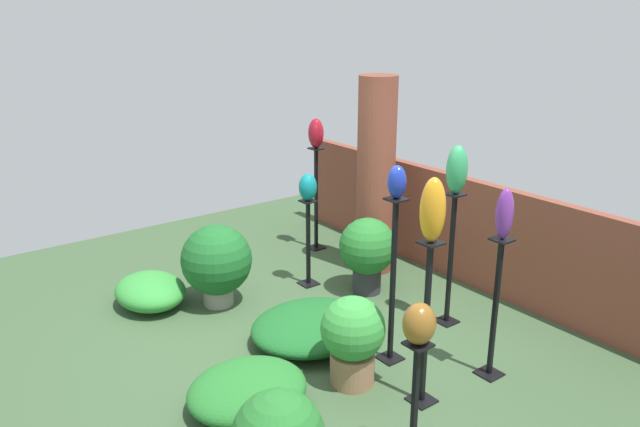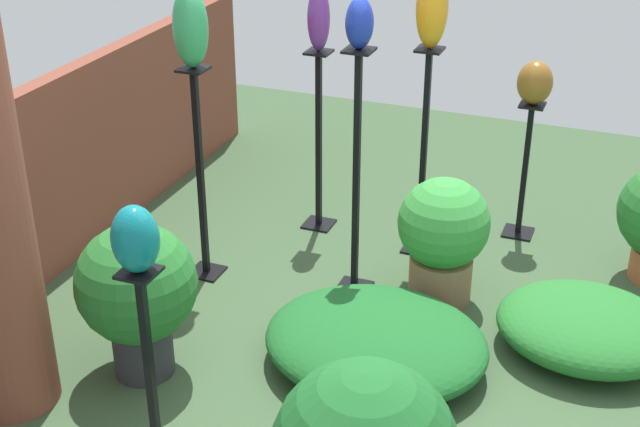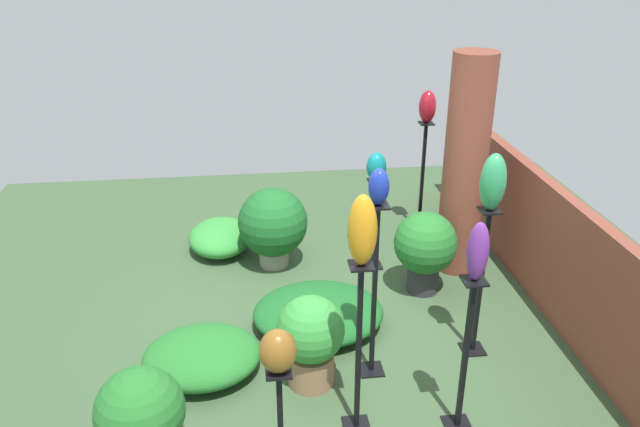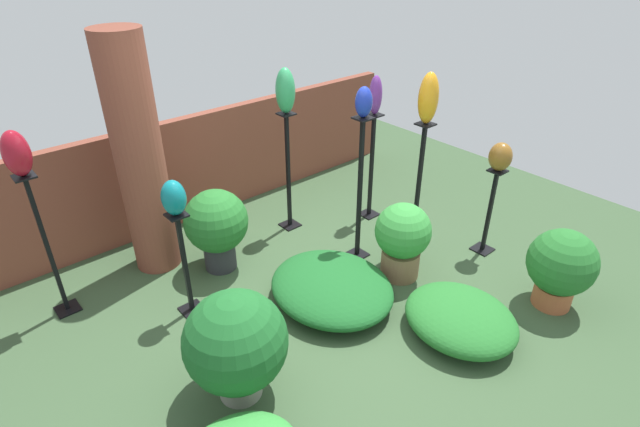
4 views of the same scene
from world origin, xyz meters
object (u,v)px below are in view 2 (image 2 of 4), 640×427
at_px(pedestal_teal, 150,377).
at_px(pedestal_cobalt, 356,185).
at_px(potted_plant_mid_right, 137,290).
at_px(pedestal_violet, 319,149).
at_px(art_vase_bronze, 535,83).
at_px(potted_plant_front_left, 443,234).
at_px(art_vase_amber, 432,7).
at_px(art_vase_jade, 190,27).
at_px(art_vase_violet, 319,18).
at_px(art_vase_cobalt, 360,23).
at_px(pedestal_jade, 201,184).
at_px(pedestal_bronze, 524,177).
at_px(art_vase_teal, 135,239).
at_px(pedestal_amber, 423,162).

relative_size(pedestal_teal, pedestal_cobalt, 0.66).
bearing_deg(potted_plant_mid_right, pedestal_violet, -7.51).
xyz_separation_m(art_vase_bronze, potted_plant_front_left, (-1.01, 0.30, -0.65)).
xyz_separation_m(art_vase_amber, art_vase_jade, (-0.79, 1.17, -0.04)).
relative_size(pedestal_cobalt, potted_plant_mid_right, 1.77).
bearing_deg(potted_plant_mid_right, art_vase_violet, -7.51).
xyz_separation_m(pedestal_cobalt, art_vase_cobalt, (0.00, -0.00, 0.96)).
height_order(art_vase_cobalt, potted_plant_mid_right, art_vase_cobalt).
height_order(pedestal_teal, art_vase_violet, art_vase_violet).
height_order(art_vase_amber, art_vase_cobalt, art_vase_amber).
bearing_deg(art_vase_amber, art_vase_violet, 83.74).
bearing_deg(art_vase_amber, art_vase_jade, 124.00).
xyz_separation_m(pedestal_jade, pedestal_bronze, (1.26, -1.75, -0.20)).
relative_size(pedestal_bronze, art_vase_teal, 3.12).
bearing_deg(art_vase_jade, pedestal_amber, -56.00).
height_order(pedestal_amber, potted_plant_front_left, pedestal_amber).
bearing_deg(potted_plant_mid_right, art_vase_cobalt, -32.57).
bearing_deg(pedestal_amber, pedestal_violet, 83.74).
bearing_deg(potted_plant_mid_right, pedestal_cobalt, -32.57).
bearing_deg(art_vase_amber, art_vase_teal, 165.93).
xyz_separation_m(art_vase_teal, art_vase_cobalt, (1.74, -0.36, 0.50)).
relative_size(pedestal_jade, potted_plant_front_left, 1.73).
xyz_separation_m(pedestal_violet, art_vase_teal, (-2.45, -0.15, 0.58)).
bearing_deg(pedestal_cobalt, pedestal_jade, 100.13).
xyz_separation_m(art_vase_teal, art_vase_violet, (2.45, 0.15, 0.31)).
distance_m(art_vase_amber, potted_plant_mid_right, 2.36).
distance_m(pedestal_teal, potted_plant_mid_right, 0.68).
bearing_deg(art_vase_amber, pedestal_teal, 165.93).
bearing_deg(pedestal_cobalt, art_vase_teal, 168.39).
bearing_deg(pedestal_cobalt, pedestal_teal, 168.39).
bearing_deg(pedestal_cobalt, pedestal_bronze, -36.78).
xyz_separation_m(pedestal_bronze, potted_plant_front_left, (-1.01, 0.30, 0.01)).
height_order(pedestal_bronze, art_vase_bronze, art_vase_bronze).
relative_size(pedestal_teal, art_vase_cobalt, 3.56).
xyz_separation_m(pedestal_bronze, art_vase_cobalt, (-1.09, 0.81, 1.23)).
height_order(pedestal_teal, pedestal_cobalt, pedestal_cobalt).
bearing_deg(art_vase_violet, potted_plant_front_left, -121.22).
bearing_deg(pedestal_amber, pedestal_cobalt, 159.35).
distance_m(pedestal_cobalt, art_vase_teal, 1.84).
bearing_deg(pedestal_violet, pedestal_cobalt, -143.98).
xyz_separation_m(pedestal_teal, art_vase_bronze, (2.83, -1.17, 0.63)).
height_order(pedestal_jade, art_vase_jade, art_vase_jade).
bearing_deg(pedestal_jade, art_vase_jade, 0.00).
distance_m(pedestal_bronze, art_vase_bronze, 0.66).
relative_size(pedestal_teal, art_vase_violet, 2.39).
distance_m(pedestal_bronze, art_vase_teal, 3.15).
bearing_deg(pedestal_teal, potted_plant_front_left, -25.58).
xyz_separation_m(pedestal_amber, art_vase_jade, (-0.79, 1.17, 0.95)).
distance_m(art_vase_teal, potted_plant_mid_right, 0.95).
bearing_deg(art_vase_cobalt, pedestal_jade, 100.13).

